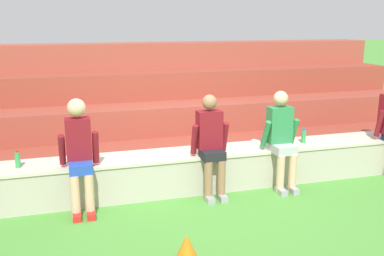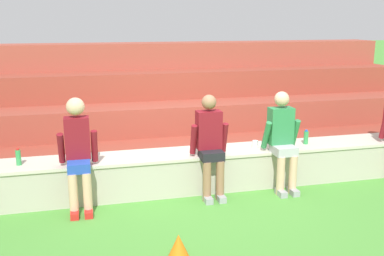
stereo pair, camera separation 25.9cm
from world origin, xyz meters
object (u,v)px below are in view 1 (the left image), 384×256
person_right_of_center (282,137)px  water_bottle_near_right (303,136)px  sports_cone (187,246)px  plastic_cup_left_end (254,144)px  person_center (211,143)px  person_left_of_center (79,152)px  water_bottle_mid_left (18,160)px

person_right_of_center → water_bottle_near_right: size_ratio=6.50×
person_right_of_center → sports_cone: bearing=-140.5°
plastic_cup_left_end → sports_cone: plastic_cup_left_end is taller
person_center → person_right_of_center: bearing=-0.9°
person_right_of_center → sports_cone: size_ratio=5.39×
person_left_of_center → sports_cone: 1.88m
person_left_of_center → person_center: size_ratio=1.03×
person_right_of_center → water_bottle_near_right: person_right_of_center is taller
person_center → water_bottle_mid_left: bearing=173.6°
water_bottle_near_right → water_bottle_mid_left: (-4.03, -0.01, 0.00)m
water_bottle_near_right → plastic_cup_left_end: 0.82m
person_center → plastic_cup_left_end: bearing=19.4°
plastic_cup_left_end → water_bottle_near_right: bearing=1.9°
person_right_of_center → water_bottle_mid_left: 3.52m
person_center → water_bottle_near_right: 1.60m
water_bottle_near_right → water_bottle_mid_left: 4.03m
person_right_of_center → water_bottle_mid_left: bearing=175.2°
plastic_cup_left_end → sports_cone: (-1.52, -1.78, -0.48)m
plastic_cup_left_end → sports_cone: size_ratio=0.43×
water_bottle_near_right → water_bottle_mid_left: size_ratio=0.97×
person_center → water_bottle_near_right: size_ratio=6.47×
water_bottle_mid_left → plastic_cup_left_end: (3.22, -0.01, -0.05)m
water_bottle_near_right → water_bottle_mid_left: water_bottle_mid_left is taller
water_bottle_near_right → person_right_of_center: bearing=-149.8°
person_center → sports_cone: person_center is taller
person_left_of_center → water_bottle_mid_left: (-0.74, 0.30, -0.12)m
sports_cone → person_left_of_center: bearing=122.5°
water_bottle_mid_left → person_center: bearing=-6.4°
person_right_of_center → plastic_cup_left_end: (-0.29, 0.28, -0.15)m
person_center → water_bottle_mid_left: size_ratio=6.28×
person_left_of_center → person_right_of_center: 2.76m
person_right_of_center → person_center: bearing=179.1°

